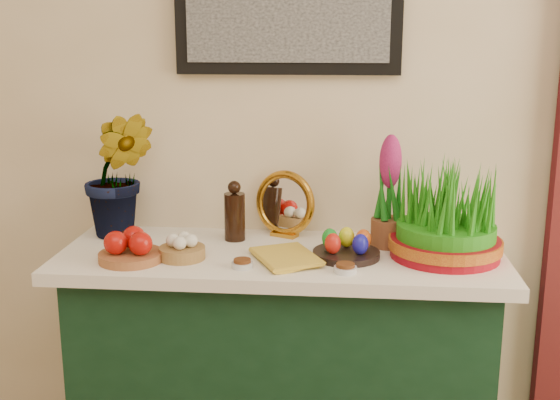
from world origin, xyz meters
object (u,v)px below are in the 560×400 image
object	(u,v)px
mirror	(285,204)
book	(260,260)
hyacinth_green	(118,154)
sideboard	(281,385)
wheatgrass_sabzeh	(447,218)

from	to	relation	value
mirror	book	bearing A→B (deg)	-98.53
hyacinth_green	book	xyz separation A→B (m)	(0.51, -0.26, -0.27)
sideboard	hyacinth_green	world-z (taller)	hyacinth_green
mirror	book	distance (m)	0.33
wheatgrass_sabzeh	book	bearing A→B (deg)	-167.58
mirror	wheatgrass_sabzeh	world-z (taller)	wheatgrass_sabzeh
hyacinth_green	sideboard	bearing A→B (deg)	-18.23
book	wheatgrass_sabzeh	bearing A→B (deg)	-13.72
book	hyacinth_green	bearing A→B (deg)	126.92
mirror	hyacinth_green	bearing A→B (deg)	-174.14
book	wheatgrass_sabzeh	world-z (taller)	wheatgrass_sabzeh
sideboard	hyacinth_green	size ratio (longest dim) A/B	2.31
mirror	wheatgrass_sabzeh	bearing A→B (deg)	-20.41
book	wheatgrass_sabzeh	distance (m)	0.58
sideboard	mirror	bearing A→B (deg)	91.53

